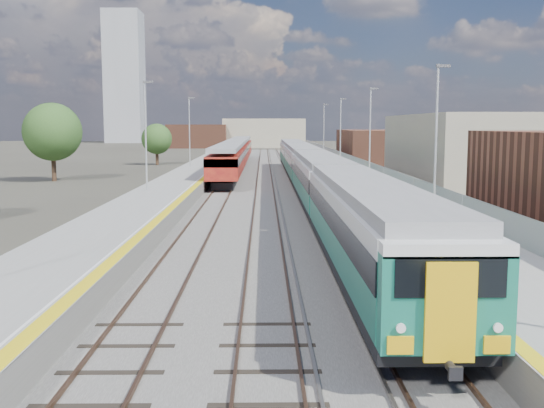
{
  "coord_description": "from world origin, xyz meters",
  "views": [
    {
      "loc": [
        -2.09,
        -10.04,
        5.52
      ],
      "look_at": [
        -1.74,
        16.54,
        2.2
      ],
      "focal_mm": 42.0,
      "sensor_mm": 36.0,
      "label": 1
    }
  ],
  "objects": [
    {
      "name": "ground",
      "position": [
        0.0,
        50.0,
        0.0
      ],
      "size": [
        320.0,
        320.0,
        0.0
      ],
      "primitive_type": "plane",
      "color": "#47443A",
      "rests_on": "ground"
    },
    {
      "name": "ballast_bed",
      "position": [
        -2.25,
        52.5,
        0.03
      ],
      "size": [
        10.5,
        155.0,
        0.06
      ],
      "primitive_type": "cube",
      "color": "#565451",
      "rests_on": "ground"
    },
    {
      "name": "tracks",
      "position": [
        -1.65,
        54.18,
        0.11
      ],
      "size": [
        8.96,
        160.0,
        0.17
      ],
      "color": "#4C3323",
      "rests_on": "ground"
    },
    {
      "name": "platform_right",
      "position": [
        5.28,
        52.49,
        0.54
      ],
      "size": [
        4.7,
        155.0,
        8.52
      ],
      "color": "slate",
      "rests_on": "ground"
    },
    {
      "name": "platform_left",
      "position": [
        -9.05,
        52.49,
        0.52
      ],
      "size": [
        4.3,
        155.0,
        8.52
      ],
      "color": "slate",
      "rests_on": "ground"
    },
    {
      "name": "buildings",
      "position": [
        -18.12,
        138.6,
        10.7
      ],
      "size": [
        72.0,
        185.5,
        40.0
      ],
      "color": "brown",
      "rests_on": "ground"
    },
    {
      "name": "green_train",
      "position": [
        1.5,
        39.64,
        2.1
      ],
      "size": [
        2.71,
        75.61,
        2.99
      ],
      "color": "black",
      "rests_on": "ground"
    },
    {
      "name": "red_train",
      "position": [
        -5.5,
        68.64,
        2.07
      ],
      "size": [
        2.77,
        56.25,
        3.5
      ],
      "color": "black",
      "rests_on": "ground"
    },
    {
      "name": "tree_b",
      "position": [
        -22.67,
        52.48,
        4.82
      ],
      "size": [
        5.65,
        5.65,
        7.66
      ],
      "color": "#382619",
      "rests_on": "ground"
    },
    {
      "name": "tree_c",
      "position": [
        -16.84,
        78.24,
        3.57
      ],
      "size": [
        4.19,
        4.19,
        5.68
      ],
      "color": "#382619",
      "rests_on": "ground"
    },
    {
      "name": "tree_d",
      "position": [
        23.35,
        62.04,
        3.69
      ],
      "size": [
        4.32,
        4.32,
        5.86
      ],
      "color": "#382619",
      "rests_on": "ground"
    }
  ]
}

